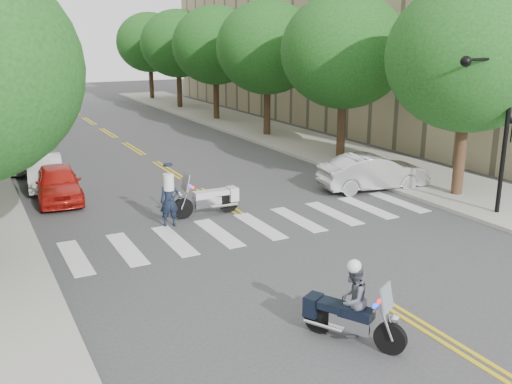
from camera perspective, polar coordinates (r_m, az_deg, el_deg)
ground at (r=14.72m, az=12.53°, el=-10.67°), size 140.00×140.00×0.00m
sidewalk_right at (r=37.33m, az=2.04°, el=5.79°), size 5.00×60.00×0.15m
tree_r_0 at (r=23.73m, az=20.58°, el=12.54°), size 6.40×6.40×8.45m
tree_r_1 at (r=29.70m, az=8.82°, el=13.74°), size 6.40×6.40×8.45m
tree_r_2 at (r=36.45m, az=1.14°, el=14.23°), size 6.40×6.40×8.45m
tree_r_3 at (r=43.63m, az=-4.09°, el=14.42°), size 6.40×6.40×8.45m
tree_r_4 at (r=51.06m, az=-7.83°, el=14.48°), size 6.40×6.40×8.45m
tree_r_5 at (r=58.63m, az=-10.61°, el=14.49°), size 6.40×6.40×8.45m
traffic_signal_pole at (r=21.43m, az=23.11°, el=7.12°), size 2.82×0.42×6.00m
motorcycle_police at (r=12.50m, az=9.37°, el=-11.11°), size 1.38×2.15×1.90m
motorcycle_parked at (r=20.87m, az=-4.47°, el=-0.72°), size 2.56×0.56×1.65m
officer_standing at (r=19.68m, az=-8.66°, el=-0.92°), size 0.69×0.49×1.77m
convertible at (r=24.59m, az=11.60°, el=1.96°), size 4.82×2.40×1.52m
parked_car_a at (r=23.85m, az=-19.19°, el=0.86°), size 2.04×4.30×1.42m
parked_car_b at (r=26.13m, az=-20.35°, el=1.90°), size 1.83×4.20×1.34m
parked_car_c at (r=30.09m, az=-22.52°, el=3.34°), size 2.55×4.84×1.30m
parked_car_d at (r=35.00m, az=-23.36°, el=4.85°), size 1.98×4.62×1.33m
parked_car_e at (r=42.83m, az=-23.32°, el=6.56°), size 1.75×3.79×1.26m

